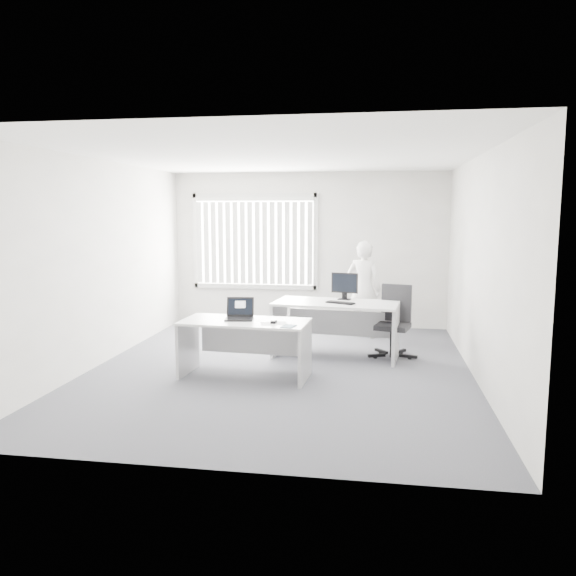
% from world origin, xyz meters
% --- Properties ---
extents(ground, '(6.00, 6.00, 0.00)m').
position_xyz_m(ground, '(0.00, 0.00, 0.00)').
color(ground, '#585961').
rests_on(ground, ground).
extents(wall_back, '(5.00, 0.02, 2.80)m').
position_xyz_m(wall_back, '(0.00, 3.00, 1.40)').
color(wall_back, silver).
rests_on(wall_back, ground).
extents(wall_front, '(5.00, 0.02, 2.80)m').
position_xyz_m(wall_front, '(0.00, -3.00, 1.40)').
color(wall_front, silver).
rests_on(wall_front, ground).
extents(wall_left, '(0.02, 6.00, 2.80)m').
position_xyz_m(wall_left, '(-2.50, 0.00, 1.40)').
color(wall_left, silver).
rests_on(wall_left, ground).
extents(wall_right, '(0.02, 6.00, 2.80)m').
position_xyz_m(wall_right, '(2.50, 0.00, 1.40)').
color(wall_right, silver).
rests_on(wall_right, ground).
extents(ceiling, '(5.00, 6.00, 0.02)m').
position_xyz_m(ceiling, '(0.00, 0.00, 2.80)').
color(ceiling, white).
rests_on(ceiling, wall_back).
extents(window, '(2.32, 0.06, 1.76)m').
position_xyz_m(window, '(-1.00, 2.96, 1.55)').
color(window, '#B9B8B4').
rests_on(window, wall_back).
extents(blinds, '(2.20, 0.10, 1.50)m').
position_xyz_m(blinds, '(-1.00, 2.90, 1.52)').
color(blinds, silver).
rests_on(blinds, wall_back).
extents(desk_near, '(1.64, 0.85, 0.73)m').
position_xyz_m(desk_near, '(-0.39, -0.40, 0.53)').
color(desk_near, silver).
rests_on(desk_near, ground).
extents(desk_far, '(1.85, 1.03, 0.80)m').
position_xyz_m(desk_far, '(0.68, 0.78, 0.58)').
color(desk_far, silver).
rests_on(desk_far, ground).
extents(office_chair, '(0.72, 0.72, 1.04)m').
position_xyz_m(office_chair, '(1.50, 0.92, 0.32)').
color(office_chair, black).
rests_on(office_chair, ground).
extents(person, '(0.68, 0.54, 1.62)m').
position_xyz_m(person, '(1.04, 2.18, 0.81)').
color(person, silver).
rests_on(person, ground).
extents(laptop, '(0.39, 0.35, 0.27)m').
position_xyz_m(laptop, '(-0.47, -0.37, 0.87)').
color(laptop, black).
rests_on(laptop, desk_near).
extents(paper_sheet, '(0.38, 0.31, 0.00)m').
position_xyz_m(paper_sheet, '(0.01, -0.52, 0.73)').
color(paper_sheet, white).
rests_on(paper_sheet, desk_near).
extents(mouse, '(0.07, 0.11, 0.04)m').
position_xyz_m(mouse, '(0.00, -0.51, 0.75)').
color(mouse, '#B7B7BA').
rests_on(mouse, paper_sheet).
extents(booklet, '(0.18, 0.22, 0.01)m').
position_xyz_m(booklet, '(0.22, -0.68, 0.73)').
color(booklet, silver).
rests_on(booklet, desk_near).
extents(keyboard, '(0.43, 0.29, 0.02)m').
position_xyz_m(keyboard, '(0.75, 0.67, 0.81)').
color(keyboard, black).
rests_on(keyboard, desk_far).
extents(monitor, '(0.41, 0.20, 0.40)m').
position_xyz_m(monitor, '(0.78, 1.03, 1.00)').
color(monitor, black).
rests_on(monitor, desk_far).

